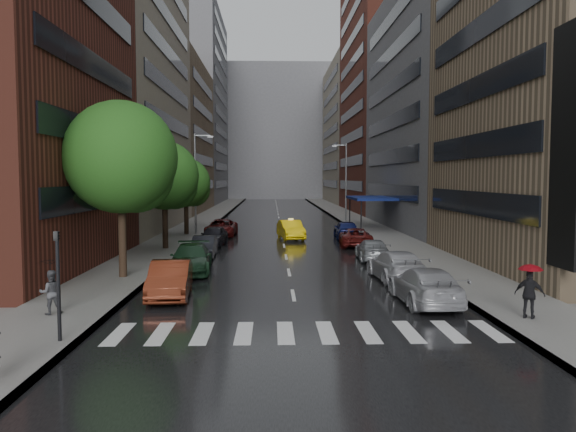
# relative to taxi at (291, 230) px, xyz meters

# --- Properties ---
(ground) EXTENTS (220.00, 220.00, 0.00)m
(ground) POSITION_rel_taxi_xyz_m (-0.67, -26.50, -0.80)
(ground) COLOR gray
(ground) RESTS_ON ground
(road) EXTENTS (14.00, 140.00, 0.01)m
(road) POSITION_rel_taxi_xyz_m (-0.67, 23.50, -0.80)
(road) COLOR black
(road) RESTS_ON ground
(sidewalk_left) EXTENTS (4.00, 140.00, 0.15)m
(sidewalk_left) POSITION_rel_taxi_xyz_m (-9.67, 23.50, -0.73)
(sidewalk_left) COLOR gray
(sidewalk_left) RESTS_ON ground
(sidewalk_right) EXTENTS (4.00, 140.00, 0.15)m
(sidewalk_right) POSITION_rel_taxi_xyz_m (8.33, 23.50, -0.73)
(sidewalk_right) COLOR gray
(sidewalk_right) RESTS_ON ground
(crosswalk) EXTENTS (13.15, 2.80, 0.01)m
(crosswalk) POSITION_rel_taxi_xyz_m (-0.47, -28.50, -0.79)
(crosswalk) COLOR silver
(crosswalk) RESTS_ON ground
(buildings_left) EXTENTS (8.00, 108.00, 38.00)m
(buildings_left) POSITION_rel_taxi_xyz_m (-15.67, 32.28, 15.18)
(buildings_left) COLOR maroon
(buildings_left) RESTS_ON ground
(buildings_right) EXTENTS (8.05, 109.10, 36.00)m
(buildings_right) POSITION_rel_taxi_xyz_m (14.33, 30.20, 14.23)
(buildings_right) COLOR #937A5B
(buildings_right) RESTS_ON ground
(building_far) EXTENTS (40.00, 14.00, 32.00)m
(building_far) POSITION_rel_taxi_xyz_m (-0.67, 91.50, 15.20)
(building_far) COLOR slate
(building_far) RESTS_ON ground
(tree_near) EXTENTS (5.73, 5.73, 9.13)m
(tree_near) POSITION_rel_taxi_xyz_m (-9.27, -18.36, 5.45)
(tree_near) COLOR #382619
(tree_near) RESTS_ON ground
(tree_mid) EXTENTS (4.91, 4.91, 7.83)m
(tree_mid) POSITION_rel_taxi_xyz_m (-9.27, -6.76, 4.55)
(tree_mid) COLOR #382619
(tree_mid) RESTS_ON ground
(tree_far) EXTENTS (4.36, 4.36, 6.95)m
(tree_far) POSITION_rel_taxi_xyz_m (-9.27, 3.25, 3.94)
(tree_far) COLOR #382619
(tree_far) RESTS_ON ground
(taxi) EXTENTS (2.41, 5.08, 1.61)m
(taxi) POSITION_rel_taxi_xyz_m (0.00, 0.00, 0.00)
(taxi) COLOR yellow
(taxi) RESTS_ON ground
(parked_cars_left) EXTENTS (2.73, 30.45, 1.59)m
(parked_cars_left) POSITION_rel_taxi_xyz_m (-6.07, -9.38, -0.05)
(parked_cars_left) COLOR maroon
(parked_cars_left) RESTS_ON ground
(parked_cars_right) EXTENTS (2.77, 29.56, 1.59)m
(parked_cars_right) POSITION_rel_taxi_xyz_m (4.73, -12.71, -0.06)
(parked_cars_right) COLOR #9C9CA1
(parked_cars_right) RESTS_ON ground
(ped_black_umbrella) EXTENTS (0.99, 0.98, 2.09)m
(ped_black_umbrella) POSITION_rel_taxi_xyz_m (-9.87, -26.27, 0.58)
(ped_black_umbrella) COLOR #47474C
(ped_black_umbrella) RESTS_ON sidewalk_left
(ped_red_umbrella) EXTENTS (1.10, 0.93, 2.01)m
(ped_red_umbrella) POSITION_rel_taxi_xyz_m (7.69, -27.41, 0.52)
(ped_red_umbrella) COLOR black
(ped_red_umbrella) RESTS_ON sidewalk_right
(traffic_light) EXTENTS (0.18, 0.15, 3.45)m
(traffic_light) POSITION_rel_taxi_xyz_m (-8.27, -29.71, 1.42)
(traffic_light) COLOR black
(traffic_light) RESTS_ON sidewalk_left
(street_lamp_left) EXTENTS (1.74, 0.22, 9.00)m
(street_lamp_left) POSITION_rel_taxi_xyz_m (-8.39, 3.50, 4.08)
(street_lamp_left) COLOR gray
(street_lamp_left) RESTS_ON sidewalk_left
(street_lamp_right) EXTENTS (1.74, 0.22, 9.00)m
(street_lamp_right) POSITION_rel_taxi_xyz_m (7.05, 18.50, 4.08)
(street_lamp_right) COLOR gray
(street_lamp_right) RESTS_ON sidewalk_right
(awning) EXTENTS (4.00, 8.00, 3.12)m
(awning) POSITION_rel_taxi_xyz_m (8.31, 8.50, 2.33)
(awning) COLOR navy
(awning) RESTS_ON sidewalk_right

